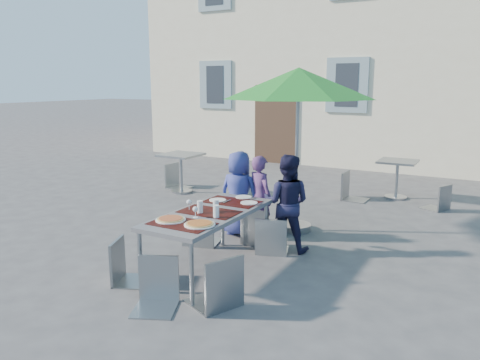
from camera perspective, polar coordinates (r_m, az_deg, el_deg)
The scene contains 23 objects.
ground at distance 6.27m, azimuth -8.19°, elevation -9.56°, with size 90.00×90.00×0.00m, color #434245.
building at distance 16.70m, azimuth 17.53°, elevation 20.19°, with size 13.60×8.20×11.10m.
dining_table at distance 5.64m, azimuth -3.78°, elevation -4.44°, with size 0.80×1.85×0.76m.
pizza_near_left at distance 5.31m, azimuth -8.46°, elevation -4.75°, with size 0.34×0.34×0.03m.
pizza_near_right at distance 5.10m, azimuth -4.95°, elevation -5.36°, with size 0.34×0.34×0.03m.
glassware at distance 5.51m, azimuth -4.06°, elevation -3.39°, with size 0.53×0.39×0.15m.
place_settings at distance 6.14m, azimuth -0.37°, elevation -2.44°, with size 0.69×0.53×0.01m.
child_0 at distance 7.00m, azimuth -0.13°, elevation -1.66°, with size 0.63×0.41×1.28m, color #333C8C.
child_1 at distance 6.88m, azimuth 2.44°, elevation -2.11°, with size 0.45×0.30×1.24m, color #5A346B.
child_2 at distance 6.38m, azimuth 5.70°, elevation -2.81°, with size 0.65×0.37×1.33m, color #181734.
chair_0 at distance 6.57m, azimuth -4.92°, elevation -2.72°, with size 0.57×0.58×1.06m.
chair_1 at distance 6.53m, azimuth 2.34°, elevation -2.77°, with size 0.54×0.55×1.06m.
chair_2 at distance 6.25m, azimuth 3.92°, elevation -4.09°, with size 0.54×0.54×0.96m.
chair_3 at distance 5.52m, azimuth -13.89°, elevation -6.61°, with size 0.56×0.55×0.95m.
chair_4 at distance 4.75m, azimuth -2.67°, elevation -8.51°, with size 0.62×0.62×1.05m.
chair_5 at distance 4.88m, azimuth -10.29°, elevation -8.82°, with size 0.57×0.57×0.97m.
patio_umbrella at distance 7.08m, azimuth 7.15°, elevation 11.43°, with size 2.30×2.30×2.49m.
cafe_table_0 at distance 9.81m, azimuth -7.19°, elevation 1.86°, with size 0.77×0.77×0.82m.
bg_chair_l_0 at distance 10.30m, azimuth -7.93°, elevation 2.32°, with size 0.49×0.49×1.00m.
bg_chair_r_0 at distance 9.46m, azimuth -0.34°, elevation 1.73°, with size 0.49×0.48×1.04m.
cafe_table_1 at distance 9.76m, azimuth 18.61°, elevation 0.91°, with size 0.71×0.71×0.76m.
bg_chair_l_1 at distance 9.39m, azimuth 13.43°, elevation 1.32°, with size 0.47×0.47×1.04m.
bg_chair_r_1 at distance 9.13m, azimuth 23.32°, elevation -0.22°, with size 0.53×0.53×0.89m.
Camera 1 is at (3.58, -4.61, 2.27)m, focal length 35.00 mm.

